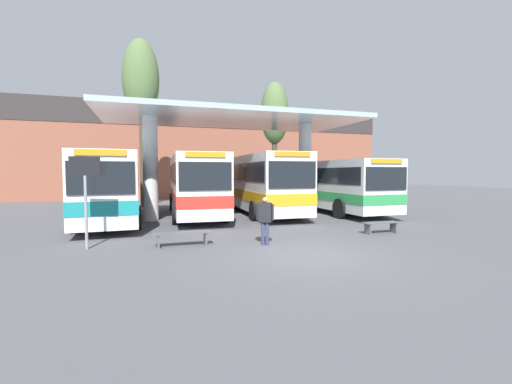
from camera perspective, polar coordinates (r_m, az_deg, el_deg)
ground_plane at (r=10.46m, az=8.52°, el=-10.25°), size 100.00×100.00×0.00m
townhouse_backdrop at (r=33.85m, az=-10.15°, el=7.88°), size 40.00×0.58×8.96m
station_canopy at (r=18.89m, az=-3.85°, el=10.43°), size 13.63×6.48×5.50m
transit_bus_left_bay at (r=18.74m, az=-23.14°, el=1.12°), size 3.03×10.95×3.29m
transit_bus_center_bay at (r=19.73m, az=-10.20°, el=1.52°), size 3.02×10.69×3.33m
transit_bus_right_bay at (r=20.81m, az=0.49°, el=1.76°), size 3.00×10.96×3.43m
transit_bus_far_right_bay at (r=22.10m, az=12.12°, el=1.40°), size 2.85×10.80×3.13m
waiting_bench_near_pillar at (r=11.66m, az=-12.17°, el=-7.14°), size 1.92×0.44×0.46m
waiting_bench_far_platform at (r=14.64m, az=20.09°, el=-5.20°), size 1.54×0.44×0.46m
info_sign_platform at (r=12.06m, az=-26.58°, el=1.31°), size 0.90×0.09×2.95m
pedestrian_waiting at (r=11.47m, az=1.52°, el=-4.02°), size 0.57×0.39×1.62m
poplar_tree_behind_left at (r=26.49m, az=-18.65°, el=17.16°), size 2.52×2.52×11.79m
poplar_tree_behind_right at (r=26.93m, az=3.13°, el=12.64°), size 2.15×2.15×9.39m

